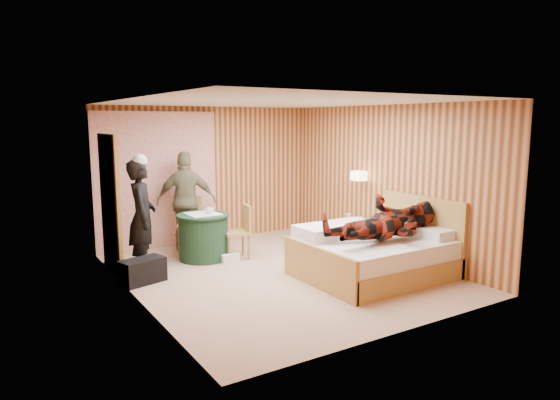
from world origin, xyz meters
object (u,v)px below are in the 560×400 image
wall_lamp (359,176)px  bed (374,254)px  round_table (203,236)px  man_at_table (186,201)px  nightstand (353,234)px  duffel_bag (142,271)px  woman_standing (142,217)px  chair_far (190,220)px  man_on_bed (388,212)px  chair_near (241,227)px

wall_lamp → bed: size_ratio=0.13×
round_table → man_at_table: bearing=90.0°
bed → nightstand: 1.56m
wall_lamp → bed: 1.81m
duffel_bag → nightstand: bearing=-16.6°
woman_standing → chair_far: bearing=-32.3°
duffel_bag → man_at_table: (1.21, 1.40, 0.69)m
man_at_table → man_on_bed: size_ratio=0.97×
man_on_bed → bed: bearing=96.7°
wall_lamp → round_table: size_ratio=0.31×
bed → nightstand: bed is taller
wall_lamp → bed: bearing=-121.6°
woman_standing → man_on_bed: (2.84, -2.14, 0.14)m
duffel_bag → man_at_table: size_ratio=0.35×
nightstand → man_on_bed: size_ratio=0.30×
nightstand → round_table: size_ratio=0.63×
woman_standing → man_on_bed: size_ratio=0.95×
round_table → duffel_bag: size_ratio=1.41×
chair_far → bed: bearing=-33.8°
duffel_bag → man_at_table: 1.98m
nightstand → woman_standing: woman_standing is taller
wall_lamp → man_at_table: 3.02m
man_at_table → man_on_bed: (1.79, -3.07, 0.12)m
wall_lamp → round_table: 2.84m
bed → man_at_table: man_at_table is taller
duffel_bag → woman_standing: size_ratio=0.36×
chair_near → duffel_bag: size_ratio=1.46×
bed → round_table: bed is taller
nightstand → round_table: 2.63m
round_table → bed: bearing=-50.4°
wall_lamp → woman_standing: (-3.61, 0.61, -0.46)m
round_table → woman_standing: bearing=-168.5°
chair_near → man_on_bed: size_ratio=0.50×
wall_lamp → man_at_table: man_at_table is taller
round_table → chair_near: chair_near is taller
woman_standing → man_at_table: (1.05, 0.93, 0.02)m
chair_far → duffel_bag: 1.88m
round_table → woman_standing: woman_standing is taller
round_table → chair_near: size_ratio=0.96×
chair_near → man_at_table: bearing=-139.6°
chair_far → chair_near: size_ratio=1.05×
chair_far → man_at_table: bearing=152.0°
woman_standing → man_on_bed: 3.56m
wall_lamp → chair_near: (-2.01, 0.57, -0.79)m
man_at_table → woman_standing: bearing=65.5°
nightstand → chair_near: size_ratio=0.61×
bed → wall_lamp: bearing=58.4°
chair_far → woman_standing: woman_standing is taller
wall_lamp → nightstand: 1.03m
nightstand → man_at_table: bearing=149.6°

